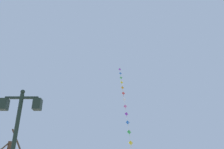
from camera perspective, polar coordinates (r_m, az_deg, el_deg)
twin_lantern_lamp_post at (r=8.86m, az=-22.30°, el=-11.68°), size 1.47×0.28×4.50m
kite_train at (r=27.46m, az=3.03°, el=-7.82°), size 0.97×15.29×18.04m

